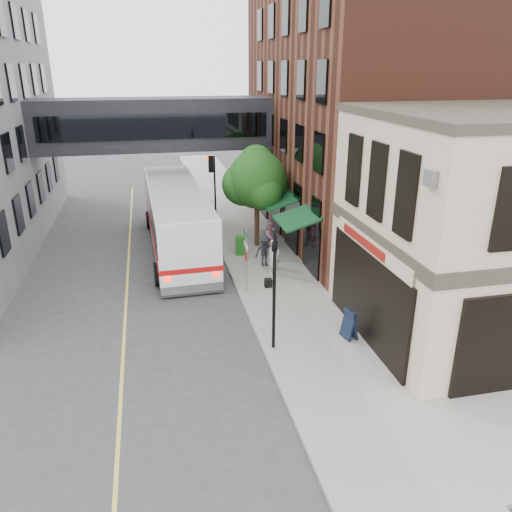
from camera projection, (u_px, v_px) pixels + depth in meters
name	position (u px, v px, depth m)	size (l,w,h in m)	color
ground	(276.00, 384.00, 16.45)	(120.00, 120.00, 0.00)	#38383A
sidewalk_main	(250.00, 241.00, 29.59)	(4.00, 60.00, 0.15)	gray
corner_building	(498.00, 226.00, 18.55)	(10.19, 8.12, 8.45)	beige
brick_building	(377.00, 116.00, 29.60)	(13.76, 18.00, 14.00)	#502619
skyway_bridge	(155.00, 124.00, 29.93)	(14.00, 3.18, 3.00)	black
traffic_signal_near	(273.00, 276.00, 17.27)	(0.44, 0.22, 4.60)	black
traffic_signal_far	(212.00, 177.00, 30.80)	(0.53, 0.28, 4.50)	black
street_sign_pole	(246.00, 254.00, 22.22)	(0.08, 0.75, 3.00)	gray
street_tree	(256.00, 179.00, 27.53)	(3.80, 3.20, 5.60)	#382619
lane_marking	(127.00, 278.00, 24.57)	(0.12, 40.00, 0.01)	#D8CC4C
bus	(177.00, 216.00, 27.72)	(3.45, 13.10, 3.50)	white
pedestrian_a	(274.00, 257.00, 24.45)	(0.63, 0.41, 1.73)	silver
pedestrian_b	(271.00, 236.00, 27.64)	(0.80, 0.62, 1.64)	pink
pedestrian_c	(265.00, 251.00, 25.40)	(1.06, 0.61, 1.64)	black
newspaper_box	(240.00, 245.00, 27.09)	(0.51, 0.45, 1.02)	#186216
sandwich_board	(349.00, 324.00, 18.73)	(0.41, 0.64, 1.14)	black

